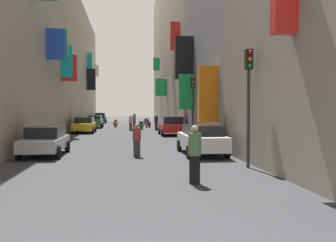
% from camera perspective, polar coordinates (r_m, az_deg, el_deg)
% --- Properties ---
extents(ground_plane, '(140.00, 140.00, 0.00)m').
position_cam_1_polar(ground_plane, '(33.18, -6.80, -1.89)').
color(ground_plane, '#38383D').
extents(building_left_mid_c, '(7.13, 27.59, 14.81)m').
position_cam_1_polar(building_left_mid_c, '(50.24, -16.05, 7.81)').
color(building_left_mid_c, '#9E9384').
rests_on(building_left_mid_c, ground).
extents(building_right_mid_a, '(7.34, 12.44, 14.52)m').
position_cam_1_polar(building_right_mid_a, '(25.73, 11.68, 13.17)').
color(building_right_mid_a, gray).
rests_on(building_right_mid_a, ground).
extents(building_right_mid_b, '(7.37, 32.93, 20.02)m').
position_cam_1_polar(building_right_mid_b, '(47.94, 2.96, 11.31)').
color(building_right_mid_b, '#9E9384').
rests_on(building_right_mid_b, ground).
extents(parked_car_silver, '(1.85, 4.01, 1.37)m').
position_cam_1_polar(parked_car_silver, '(18.15, -18.78, -2.88)').
color(parked_car_silver, '#B7B7BC').
rests_on(parked_car_silver, ground).
extents(parked_car_white, '(1.92, 4.41, 1.45)m').
position_cam_1_polar(parked_car_white, '(17.56, 5.33, -2.82)').
color(parked_car_white, white).
rests_on(parked_car_white, ground).
extents(parked_car_green, '(1.83, 4.28, 1.44)m').
position_cam_1_polar(parked_car_green, '(42.75, -11.47, -0.03)').
color(parked_car_green, '#236638').
rests_on(parked_car_green, ground).
extents(parked_car_red, '(2.02, 3.96, 1.56)m').
position_cam_1_polar(parked_car_red, '(30.13, 0.59, -0.73)').
color(parked_car_red, '#B21E1E').
rests_on(parked_car_red, ground).
extents(parked_car_yellow, '(1.97, 4.27, 1.43)m').
position_cam_1_polar(parked_car_yellow, '(34.24, -13.06, -0.55)').
color(parked_car_yellow, gold).
rests_on(parked_car_yellow, ground).
extents(parked_car_blue, '(1.88, 4.11, 1.57)m').
position_cam_1_polar(parked_car_blue, '(56.56, -10.66, 0.50)').
color(parked_car_blue, navy).
rests_on(parked_car_blue, ground).
extents(scooter_green, '(0.56, 1.84, 1.13)m').
position_cam_1_polar(scooter_green, '(38.94, -4.30, -0.63)').
color(scooter_green, '#287F3D').
rests_on(scooter_green, ground).
extents(scooter_red, '(0.64, 1.94, 1.13)m').
position_cam_1_polar(scooter_red, '(42.71, -3.21, -0.40)').
color(scooter_red, red).
rests_on(scooter_red, ground).
extents(scooter_orange, '(0.51, 1.87, 1.13)m').
position_cam_1_polar(scooter_orange, '(44.02, -8.27, -0.35)').
color(scooter_orange, orange).
rests_on(scooter_orange, ground).
extents(scooter_blue, '(0.63, 1.93, 1.13)m').
position_cam_1_polar(scooter_blue, '(50.71, -3.50, -0.03)').
color(scooter_blue, '#2D4CAD').
rests_on(scooter_blue, ground).
extents(pedestrian_crossing, '(0.52, 0.52, 1.54)m').
position_cam_1_polar(pedestrian_crossing, '(16.79, -4.94, -3.05)').
color(pedestrian_crossing, '#323232').
rests_on(pedestrian_crossing, ground).
extents(pedestrian_near_left, '(0.54, 0.54, 1.73)m').
position_cam_1_polar(pedestrian_near_left, '(10.76, 4.24, -5.30)').
color(pedestrian_near_left, black).
rests_on(pedestrian_near_left, ground).
extents(pedestrian_near_right, '(0.52, 0.52, 1.71)m').
position_cam_1_polar(pedestrian_near_right, '(43.05, -5.33, 0.13)').
color(pedestrian_near_right, '#2B2B2B').
rests_on(pedestrian_near_right, ground).
extents(pedestrian_mid_street, '(0.50, 0.50, 1.58)m').
position_cam_1_polar(pedestrian_mid_street, '(36.81, -5.90, -0.29)').
color(pedestrian_mid_street, '#3D3D3D').
rests_on(pedestrian_mid_street, ground).
extents(pedestrian_far_away, '(0.53, 0.53, 1.65)m').
position_cam_1_polar(pedestrian_far_away, '(36.98, -1.86, -0.22)').
color(pedestrian_far_away, '#272727').
rests_on(pedestrian_far_away, ground).
extents(traffic_light_near_corner, '(0.26, 0.34, 4.39)m').
position_cam_1_polar(traffic_light_near_corner, '(24.64, 3.93, 3.72)').
color(traffic_light_near_corner, '#2D2D2D').
rests_on(traffic_light_near_corner, ground).
extents(traffic_light_far_corner, '(0.26, 0.34, 4.44)m').
position_cam_1_polar(traffic_light_far_corner, '(13.92, 12.61, 5.16)').
color(traffic_light_far_corner, '#2D2D2D').
rests_on(traffic_light_far_corner, ground).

